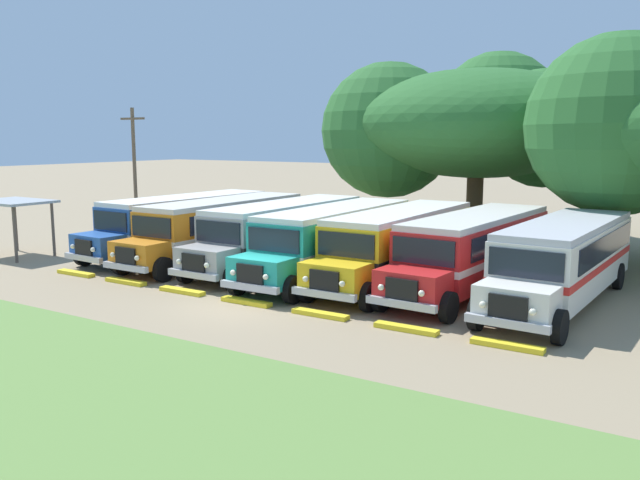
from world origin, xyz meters
name	(u,v)px	position (x,y,z in m)	size (l,w,h in m)	color
ground_plane	(243,305)	(0.00, 0.00, 0.00)	(220.00, 220.00, 0.00)	#937F60
parked_bus_slot_0	(183,221)	(-8.95, 6.50, 1.58)	(3.14, 10.90, 2.82)	#23519E
parked_bus_slot_1	(221,226)	(-6.16, 6.08, 1.58)	(2.71, 10.84, 2.82)	orange
parked_bus_slot_2	(283,231)	(-2.87, 6.42, 1.58)	(2.71, 10.84, 2.82)	#9E9993
parked_bus_slot_3	(334,238)	(0.07, 5.93, 1.58)	(2.82, 10.86, 2.82)	teal
parked_bus_slot_4	(399,242)	(2.83, 6.40, 1.58)	(2.73, 10.85, 2.82)	yellow
parked_bus_slot_5	(474,248)	(5.86, 6.58, 1.58)	(3.17, 10.91, 2.82)	red
parked_bus_slot_6	(564,258)	(9.19, 6.19, 1.58)	(3.08, 10.89, 2.82)	silver
curb_wheelstop_0	(76,273)	(-9.05, 0.17, 0.07)	(2.00, 0.36, 0.15)	yellow
curb_wheelstop_1	(126,282)	(-6.03, 0.17, 0.07)	(2.00, 0.36, 0.15)	yellow
curb_wheelstop_2	(182,291)	(-3.02, 0.17, 0.07)	(2.00, 0.36, 0.15)	yellow
curb_wheelstop_3	(246,302)	(0.00, 0.17, 0.07)	(2.00, 0.36, 0.15)	yellow
curb_wheelstop_4	(320,314)	(3.02, 0.17, 0.07)	(2.00, 0.36, 0.15)	yellow
curb_wheelstop_5	(406,328)	(6.03, 0.17, 0.07)	(2.00, 0.36, 0.15)	yellow
curb_wheelstop_6	(507,345)	(9.05, 0.17, 0.07)	(2.00, 0.36, 0.15)	yellow
broad_shade_tree	(471,124)	(0.96, 19.71, 6.44)	(15.96, 14.24, 10.82)	brown
utility_pole	(135,170)	(-14.56, 8.61, 3.91)	(1.80, 0.20, 7.32)	brown
waiting_shelter	(14,206)	(-15.16, 1.52, 2.45)	(3.60, 2.60, 2.72)	brown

